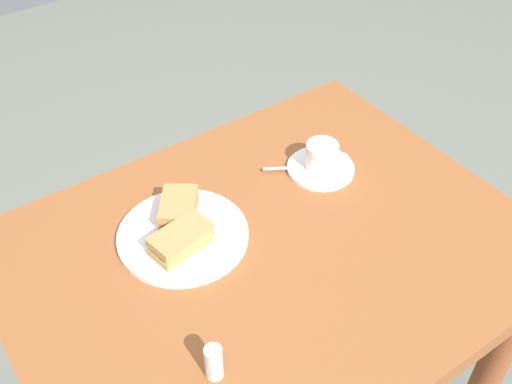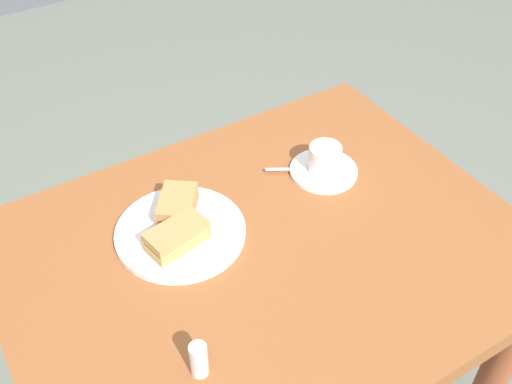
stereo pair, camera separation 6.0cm
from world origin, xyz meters
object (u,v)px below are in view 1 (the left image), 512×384
Objects in this scene: sandwich_back at (179,208)px; spoon at (290,168)px; coffee_cup at (323,156)px; dining_table at (269,283)px; sandwich_front at (181,239)px; sandwich_plate at (183,235)px; salt_shaker at (214,362)px; coffee_saucer at (321,168)px.

sandwich_back is 1.46× the size of spoon.
coffee_cup reaches higher than sandwich_back.
dining_table is 0.26m from sandwich_back.
spoon is at bearing -167.39° from sandwich_front.
dining_table is at bearing 137.16° from sandwich_plate.
salt_shaker is at bearing 69.19° from sandwich_back.
sandwich_front is 1.52× the size of spoon.
sandwich_front is 0.85× the size of coffee_saucer.
coffee_cup is (-0.25, -0.13, 0.16)m from dining_table.
sandwich_front is 0.30m from salt_shaker.
salt_shaker is (0.25, 0.19, 0.16)m from dining_table.
salt_shaker is at bearing 32.61° from coffee_saucer.
coffee_cup reaches higher than spoon.
dining_table is 0.24m from sandwich_front.
coffee_saucer is at bearing 149.76° from spoon.
sandwich_plate is 0.38m from coffee_saucer.
sandwich_plate is 1.73× the size of coffee_saucer.
sandwich_front is 0.41m from coffee_cup.
coffee_saucer is at bearing -151.83° from dining_table.
coffee_saucer is at bearing -147.39° from salt_shaker.
coffee_saucer is 2.18× the size of salt_shaker.
spoon is at bearing -172.42° from sandwich_plate.
coffee_saucer reaches higher than dining_table.
dining_table is 0.28m from spoon.
spoon is (-0.18, -0.17, 0.13)m from dining_table.
coffee_cup is 1.05× the size of spoon.
salt_shaker is (0.14, 0.36, 0.00)m from sandwich_back.
spoon is 0.57m from salt_shaker.
sandwich_plate is 0.05m from sandwich_front.
salt_shaker is at bearing 69.42° from sandwich_plate.
coffee_saucer is at bearing -53.18° from coffee_cup.
coffee_saucer is 0.04m from coffee_cup.
dining_table is 8.12× the size of sandwich_back.
coffee_saucer is 0.07m from spoon.
coffee_saucer is 1.78× the size of spoon.
sandwich_front is (0.02, 0.03, 0.03)m from sandwich_plate.
spoon is at bearing -30.24° from coffee_saucer.
sandwich_front is at bearing -108.91° from salt_shaker.
sandwich_plate is 3.78× the size of salt_shaker.
sandwich_plate is 2.94× the size of coffee_cup.
coffee_saucer is (-0.25, -0.13, 0.12)m from dining_table.
salt_shaker reaches higher than sandwich_plate.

